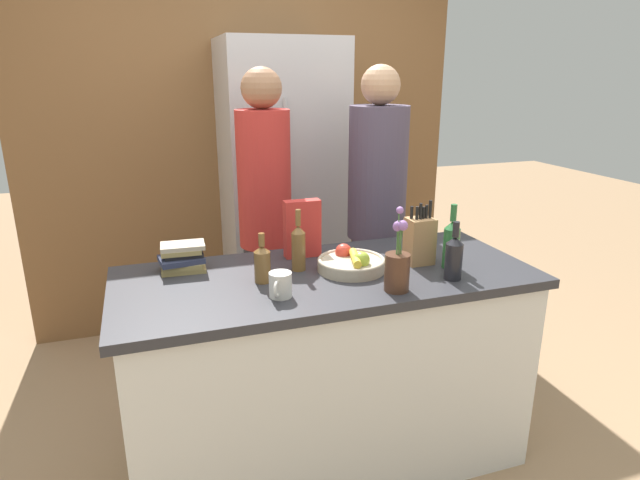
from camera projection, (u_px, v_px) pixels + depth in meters
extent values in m
plane|color=#A37F5B|center=(326.00, 453.00, 2.56)|extent=(14.00, 14.00, 0.00)
cube|color=silver|center=(327.00, 372.00, 2.43)|extent=(1.71, 0.73, 0.89)
cube|color=#2D2D33|center=(327.00, 277.00, 2.29)|extent=(1.78, 0.76, 0.04)
cube|color=brown|center=(246.00, 140.00, 3.71)|extent=(2.98, 0.12, 2.60)
cube|color=#B7B7BC|center=(283.00, 195.00, 3.53)|extent=(0.74, 0.60, 1.95)
cylinder|color=#B7B7BC|center=(287.00, 190.00, 3.20)|extent=(0.02, 0.02, 1.07)
cylinder|color=tan|center=(351.00, 265.00, 2.31)|extent=(0.29, 0.29, 0.05)
torus|color=tan|center=(351.00, 260.00, 2.31)|extent=(0.29, 0.29, 0.02)
sphere|color=red|center=(344.00, 252.00, 2.38)|extent=(0.08, 0.08, 0.08)
sphere|color=#99B233|center=(361.00, 260.00, 2.26)|extent=(0.07, 0.07, 0.07)
cylinder|color=yellow|center=(355.00, 258.00, 2.27)|extent=(0.08, 0.17, 0.03)
cube|color=#A87A4C|center=(420.00, 241.00, 2.38)|extent=(0.12, 0.10, 0.21)
cylinder|color=black|center=(412.00, 214.00, 2.33)|extent=(0.01, 0.01, 0.07)
cylinder|color=black|center=(417.00, 214.00, 2.32)|extent=(0.01, 0.01, 0.07)
cylinder|color=black|center=(421.00, 212.00, 2.33)|extent=(0.01, 0.01, 0.08)
cylinder|color=black|center=(423.00, 214.00, 2.34)|extent=(0.01, 0.01, 0.06)
cylinder|color=black|center=(426.00, 213.00, 2.34)|extent=(0.01, 0.01, 0.07)
cylinder|color=black|center=(430.00, 210.00, 2.34)|extent=(0.01, 0.01, 0.09)
cylinder|color=#4C2D1E|center=(397.00, 272.00, 2.08)|extent=(0.10, 0.10, 0.15)
cylinder|color=#477538|center=(401.00, 240.00, 2.05)|extent=(0.01, 0.02, 0.11)
sphere|color=#9966B2|center=(403.00, 226.00, 2.04)|extent=(0.03, 0.03, 0.03)
cylinder|color=#477538|center=(398.00, 239.00, 2.05)|extent=(0.01, 0.01, 0.12)
sphere|color=#9966B2|center=(399.00, 224.00, 2.03)|extent=(0.03, 0.03, 0.03)
cylinder|color=#477538|center=(397.00, 241.00, 2.05)|extent=(0.01, 0.01, 0.11)
sphere|color=#9966B2|center=(397.00, 227.00, 2.03)|extent=(0.04, 0.04, 0.04)
cylinder|color=#477538|center=(397.00, 240.00, 2.04)|extent=(0.01, 0.01, 0.12)
sphere|color=#9966B2|center=(397.00, 225.00, 2.02)|extent=(0.03, 0.03, 0.03)
cylinder|color=#477538|center=(399.00, 233.00, 2.03)|extent=(0.01, 0.01, 0.18)
sphere|color=#9966B2|center=(400.00, 210.00, 2.00)|extent=(0.03, 0.03, 0.03)
cylinder|color=#477538|center=(401.00, 240.00, 2.04)|extent=(0.02, 0.01, 0.12)
sphere|color=#9966B2|center=(403.00, 225.00, 2.02)|extent=(0.04, 0.04, 0.04)
cube|color=red|center=(302.00, 229.00, 2.46)|extent=(0.17, 0.06, 0.27)
cylinder|color=silver|center=(280.00, 285.00, 2.03)|extent=(0.09, 0.09, 0.10)
torus|color=silver|center=(277.00, 289.00, 1.99)|extent=(0.04, 0.06, 0.07)
cube|color=#99844C|center=(184.00, 268.00, 2.32)|extent=(0.19, 0.15, 0.02)
cube|color=#99844C|center=(182.00, 264.00, 2.30)|extent=(0.17, 0.14, 0.02)
cube|color=#2D334C|center=(181.00, 259.00, 2.30)|extent=(0.20, 0.16, 0.02)
cube|color=#232328|center=(184.00, 254.00, 2.31)|extent=(0.16, 0.12, 0.02)
cube|color=#99844C|center=(181.00, 251.00, 2.29)|extent=(0.17, 0.12, 0.02)
cube|color=#B7A88E|center=(183.00, 246.00, 2.29)|extent=(0.19, 0.13, 0.02)
cylinder|color=brown|center=(262.00, 267.00, 2.17)|extent=(0.07, 0.07, 0.13)
cone|color=brown|center=(262.00, 249.00, 2.15)|extent=(0.07, 0.07, 0.02)
cylinder|color=brown|center=(261.00, 240.00, 2.14)|extent=(0.03, 0.03, 0.05)
cylinder|color=#286633|center=(451.00, 248.00, 2.33)|extent=(0.07, 0.07, 0.18)
cone|color=#286633|center=(453.00, 225.00, 2.30)|extent=(0.07, 0.07, 0.03)
cylinder|color=#286633|center=(454.00, 213.00, 2.28)|extent=(0.03, 0.03, 0.07)
cylinder|color=brown|center=(299.00, 252.00, 2.30)|extent=(0.06, 0.06, 0.17)
cone|color=brown|center=(298.00, 229.00, 2.27)|extent=(0.06, 0.06, 0.03)
cylinder|color=brown|center=(298.00, 218.00, 2.25)|extent=(0.02, 0.02, 0.07)
cylinder|color=black|center=(453.00, 261.00, 2.20)|extent=(0.07, 0.07, 0.15)
cone|color=black|center=(455.00, 240.00, 2.17)|extent=(0.07, 0.07, 0.03)
cylinder|color=black|center=(456.00, 229.00, 2.16)|extent=(0.03, 0.03, 0.06)
cube|color=#383842|center=(269.00, 316.00, 3.02)|extent=(0.23, 0.16, 0.86)
cylinder|color=red|center=(264.00, 179.00, 2.79)|extent=(0.28, 0.28, 0.71)
sphere|color=#996B4C|center=(261.00, 88.00, 2.65)|extent=(0.21, 0.21, 0.21)
cube|color=#383842|center=(373.00, 305.00, 3.16)|extent=(0.29, 0.23, 0.86)
cylinder|color=#4C4256|center=(378.00, 173.00, 2.92)|extent=(0.32, 0.32, 0.72)
sphere|color=tan|center=(381.00, 85.00, 2.78)|extent=(0.21, 0.21, 0.21)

